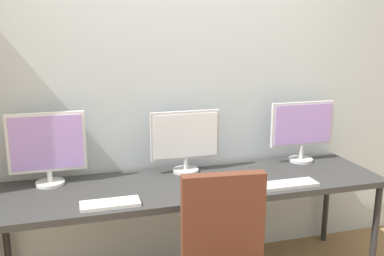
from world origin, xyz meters
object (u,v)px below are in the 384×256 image
object	(u,v)px
monitor_left	(47,147)
computer_mouse	(257,185)
monitor_right	(302,128)
monitor_center	(186,139)
keyboard_right	(289,184)
keyboard_left	(110,204)
desk	(194,189)

from	to	relation	value
monitor_left	computer_mouse	xyz separation A→B (m)	(1.25, -0.42, -0.24)
monitor_right	computer_mouse	size ratio (longest dim) A/B	5.22
monitor_left	monitor_center	world-z (taller)	monitor_left
keyboard_right	computer_mouse	world-z (taller)	computer_mouse
monitor_center	computer_mouse	bearing A→B (deg)	-50.20
keyboard_left	computer_mouse	world-z (taller)	computer_mouse
monitor_right	computer_mouse	bearing A→B (deg)	-142.41
monitor_left	keyboard_right	bearing A→B (deg)	-16.85
monitor_center	computer_mouse	distance (m)	0.59
keyboard_left	keyboard_right	bearing A→B (deg)	0.00
keyboard_left	keyboard_right	distance (m)	1.12
keyboard_left	monitor_left	bearing A→B (deg)	127.55
keyboard_right	keyboard_left	bearing A→B (deg)	180.00
monitor_left	monitor_right	size ratio (longest dim) A/B	0.94
monitor_left	keyboard_right	distance (m)	1.54
monitor_left	monitor_right	bearing A→B (deg)	-0.00
monitor_left	keyboard_left	xyz separation A→B (m)	(0.34, -0.44, -0.24)
desk	monitor_right	bearing A→B (deg)	13.27
monitor_center	keyboard_left	xyz separation A→B (m)	(-0.56, -0.44, -0.22)
desk	keyboard_right	size ratio (longest dim) A/B	6.80
monitor_center	computer_mouse	xyz separation A→B (m)	(0.35, -0.42, -0.22)
monitor_center	computer_mouse	world-z (taller)	monitor_center
desk	monitor_left	xyz separation A→B (m)	(-0.90, 0.21, 0.30)
monitor_left	computer_mouse	bearing A→B (deg)	-18.64
monitor_left	computer_mouse	distance (m)	1.34
keyboard_left	desk	bearing A→B (deg)	22.33
keyboard_left	keyboard_right	xyz separation A→B (m)	(1.12, 0.00, 0.00)
desk	computer_mouse	world-z (taller)	computer_mouse
desk	monitor_center	xyz separation A→B (m)	(0.00, 0.21, 0.28)
monitor_center	monitor_right	world-z (taller)	monitor_right
monitor_left	desk	bearing A→B (deg)	-13.27
monitor_right	keyboard_left	world-z (taller)	monitor_right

